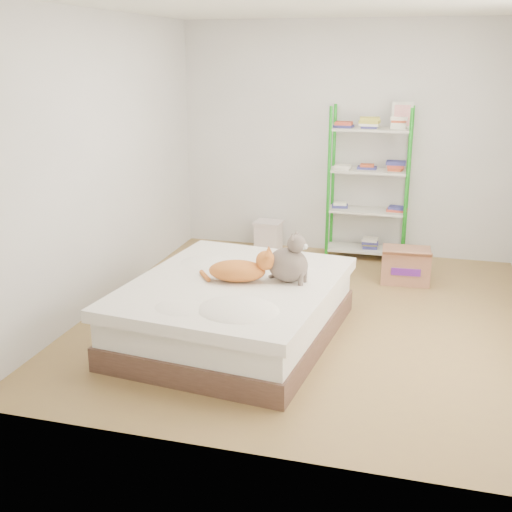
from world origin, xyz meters
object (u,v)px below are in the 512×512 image
(bed, at_px, (234,310))
(grey_cat, at_px, (288,257))
(orange_cat, at_px, (237,268))
(shelf_unit, at_px, (369,180))
(cardboard_box, at_px, (406,265))
(white_bin, at_px, (268,236))

(bed, height_order, grey_cat, grey_cat)
(orange_cat, distance_m, grey_cat, 0.41)
(orange_cat, height_order, grey_cat, grey_cat)
(shelf_unit, xyz_separation_m, cardboard_box, (0.48, -0.70, -0.72))
(shelf_unit, height_order, cardboard_box, shelf_unit)
(orange_cat, bearing_deg, white_bin, 88.90)
(grey_cat, relative_size, white_bin, 1.12)
(bed, relative_size, grey_cat, 5.20)
(orange_cat, height_order, shelf_unit, shelf_unit)
(bed, distance_m, shelf_unit, 2.67)
(shelf_unit, bearing_deg, orange_cat, -107.70)
(cardboard_box, bearing_deg, white_bin, 153.96)
(shelf_unit, bearing_deg, white_bin, -178.44)
(grey_cat, xyz_separation_m, shelf_unit, (0.39, 2.35, 0.20))
(cardboard_box, relative_size, white_bin, 1.41)
(bed, distance_m, grey_cat, 0.62)
(bed, height_order, cardboard_box, bed)
(orange_cat, height_order, white_bin, orange_cat)
(orange_cat, xyz_separation_m, white_bin, (-0.35, 2.43, -0.42))
(bed, distance_m, orange_cat, 0.36)
(grey_cat, bearing_deg, shelf_unit, -0.29)
(cardboard_box, height_order, white_bin, cardboard_box)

